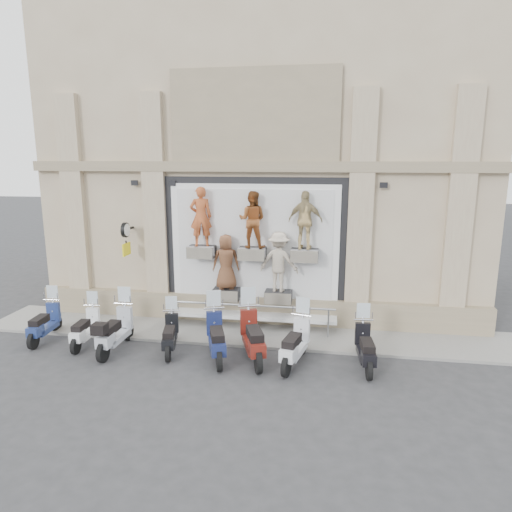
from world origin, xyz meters
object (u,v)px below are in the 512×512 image
object	(u,v)px
guard_rail	(249,319)
scooter_d	(170,327)
scooter_b	(85,321)
scooter_h	(366,339)
scooter_a	(44,316)
scooter_e	(216,328)
scooter_g	(295,335)
scooter_f	(253,327)
scooter_c	(115,322)
clock_sign_bracket	(126,235)

from	to	relation	value
guard_rail	scooter_d	size ratio (longest dim) A/B	2.98
scooter_b	scooter_h	size ratio (longest dim) A/B	0.94
scooter_a	scooter_e	xyz separation A→B (m)	(5.13, -0.40, 0.10)
guard_rail	scooter_h	distance (m)	3.62
scooter_d	scooter_g	size ratio (longest dim) A/B	0.87
scooter_f	scooter_c	bearing A→B (deg)	161.52
clock_sign_bracket	scooter_a	xyz separation A→B (m)	(-1.77, -1.79, -2.08)
scooter_d	scooter_g	bearing A→B (deg)	-17.64
scooter_e	scooter_a	bearing A→B (deg)	156.46
clock_sign_bracket	scooter_b	distance (m)	2.89
scooter_c	scooter_g	xyz separation A→B (m)	(4.83, -0.06, -0.01)
guard_rail	scooter_e	bearing A→B (deg)	-107.49
guard_rail	scooter_g	xyz separation A→B (m)	(1.49, -1.76, 0.32)
scooter_b	scooter_g	distance (m)	5.84
clock_sign_bracket	scooter_b	bearing A→B (deg)	-102.84
clock_sign_bracket	scooter_g	world-z (taller)	clock_sign_bracket
scooter_a	scooter_c	distance (m)	2.37
guard_rail	scooter_c	world-z (taller)	scooter_c
clock_sign_bracket	scooter_d	world-z (taller)	clock_sign_bracket
scooter_a	scooter_g	world-z (taller)	scooter_g
clock_sign_bracket	scooter_a	size ratio (longest dim) A/B	0.57
scooter_b	scooter_g	bearing A→B (deg)	-7.31
guard_rail	scooter_b	world-z (taller)	scooter_b
scooter_b	scooter_d	distance (m)	2.48
scooter_d	scooter_e	bearing A→B (deg)	-22.01
scooter_c	scooter_h	distance (m)	6.55
scooter_e	guard_rail	bearing A→B (deg)	53.42
scooter_a	scooter_b	distance (m)	1.34
guard_rail	scooter_g	bearing A→B (deg)	-49.71
guard_rail	scooter_b	distance (m)	4.58
scooter_a	scooter_g	xyz separation A→B (m)	(7.17, -0.44, 0.07)
clock_sign_bracket	scooter_b	world-z (taller)	clock_sign_bracket
clock_sign_bracket	scooter_h	size ratio (longest dim) A/B	0.56
scooter_e	scooter_f	world-z (taller)	scooter_f
scooter_d	scooter_f	distance (m)	2.27
scooter_d	scooter_f	world-z (taller)	scooter_f
scooter_g	scooter_d	bearing A→B (deg)	-171.51
scooter_c	scooter_g	distance (m)	4.83
scooter_f	scooter_a	bearing A→B (deg)	157.61
guard_rail	scooter_e	world-z (taller)	scooter_e
guard_rail	scooter_f	xyz separation A→B (m)	(0.39, -1.64, 0.40)
scooter_d	scooter_e	distance (m)	1.34
guard_rail	scooter_a	bearing A→B (deg)	-166.84
guard_rail	scooter_d	xyz separation A→B (m)	(-1.86, -1.53, 0.23)
clock_sign_bracket	scooter_e	bearing A→B (deg)	-33.16
scooter_c	scooter_h	xyz separation A→B (m)	(6.55, 0.06, -0.07)
clock_sign_bracket	scooter_g	bearing A→B (deg)	-22.46
scooter_d	scooter_e	xyz separation A→B (m)	(1.32, -0.19, 0.13)
scooter_e	scooter_d	bearing A→B (deg)	152.65
guard_rail	scooter_h	size ratio (longest dim) A/B	2.79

